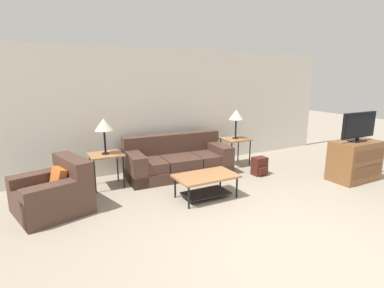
{
  "coord_description": "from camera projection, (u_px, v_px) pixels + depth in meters",
  "views": [
    {
      "loc": [
        -2.63,
        -2.2,
        2.04
      ],
      "look_at": [
        -0.09,
        2.53,
        0.8
      ],
      "focal_mm": 28.0,
      "sensor_mm": 36.0,
      "label": 1
    }
  ],
  "objects": [
    {
      "name": "table_lamp_left",
      "position": [
        104.0,
        125.0,
        5.35
      ],
      "size": [
        0.33,
        0.33,
        0.66
      ],
      "color": "black",
      "rests_on": "side_table_left"
    },
    {
      "name": "backpack",
      "position": [
        260.0,
        166.0,
        6.23
      ],
      "size": [
        0.29,
        0.29,
        0.38
      ],
      "color": "#4C1E19",
      "rests_on": "ground_plane"
    },
    {
      "name": "side_table_left",
      "position": [
        106.0,
        157.0,
        5.49
      ],
      "size": [
        0.59,
        0.52,
        0.63
      ],
      "color": "#A87042",
      "rests_on": "ground_plane"
    },
    {
      "name": "tv_console",
      "position": [
        355.0,
        161.0,
        5.89
      ],
      "size": [
        0.98,
        0.57,
        0.79
      ],
      "color": "brown",
      "rests_on": "ground_plane"
    },
    {
      "name": "armchair",
      "position": [
        54.0,
        193.0,
        4.54
      ],
      "size": [
        1.18,
        1.18,
        0.8
      ],
      "color": "#4C3328",
      "rests_on": "ground_plane"
    },
    {
      "name": "side_table_right",
      "position": [
        235.0,
        141.0,
        6.83
      ],
      "size": [
        0.59,
        0.52,
        0.63
      ],
      "color": "#A87042",
      "rests_on": "ground_plane"
    },
    {
      "name": "television",
      "position": [
        359.0,
        126.0,
        5.74
      ],
      "size": [
        0.93,
        0.2,
        0.57
      ],
      "color": "black",
      "rests_on": "tv_console"
    },
    {
      "name": "ground_plane",
      "position": [
        299.0,
        251.0,
        3.56
      ],
      "size": [
        24.0,
        24.0,
        0.0
      ],
      "primitive_type": "plane",
      "color": "gray"
    },
    {
      "name": "table_lamp_right",
      "position": [
        236.0,
        115.0,
        6.69
      ],
      "size": [
        0.33,
        0.33,
        0.66
      ],
      "color": "black",
      "rests_on": "side_table_right"
    },
    {
      "name": "wall_back",
      "position": [
        167.0,
        109.0,
        6.6
      ],
      "size": [
        8.95,
        0.06,
        2.6
      ],
      "color": "silver",
      "rests_on": "ground_plane"
    },
    {
      "name": "couch",
      "position": [
        178.0,
        161.0,
        6.23
      ],
      "size": [
        2.17,
        1.06,
        0.82
      ],
      "color": "#4C3328",
      "rests_on": "ground_plane"
    },
    {
      "name": "coffee_table",
      "position": [
        206.0,
        181.0,
        5.04
      ],
      "size": [
        1.04,
        0.62,
        0.4
      ],
      "color": "#A87042",
      "rests_on": "ground_plane"
    }
  ]
}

